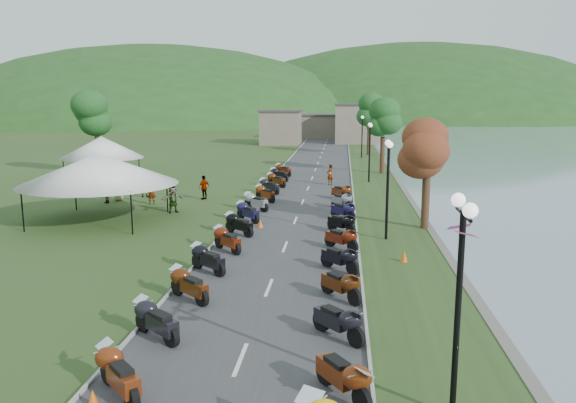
{
  "coord_description": "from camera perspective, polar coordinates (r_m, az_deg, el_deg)",
  "views": [
    {
      "loc": [
        2.71,
        -10.26,
        7.13
      ],
      "look_at": [
        -0.36,
        21.18,
        1.3
      ],
      "focal_mm": 35.0,
      "sensor_mm": 36.0,
      "label": 1
    }
  ],
  "objects": [
    {
      "name": "vendor_tent_main",
      "position": [
        34.5,
        -18.58,
        1.36
      ],
      "size": [
        6.07,
        6.07,
        4.0
      ],
      "primitive_type": null,
      "color": "white",
      "rests_on": "ground"
    },
    {
      "name": "tree_lakeside",
      "position": [
        31.56,
        13.95,
        3.39
      ],
      "size": [
        2.46,
        2.46,
        6.83
      ],
      "primitive_type": null,
      "color": "#235E24",
      "rests_on": "ground"
    },
    {
      "name": "streetlamp_near",
      "position": [
        13.1,
        16.87,
        -10.7
      ],
      "size": [
        1.4,
        1.4,
        5.0
      ],
      "primitive_type": null,
      "color": "black",
      "rests_on": "ground"
    },
    {
      "name": "pedestrian_b",
      "position": [
        42.46,
        -14.37,
        0.46
      ],
      "size": [
        0.76,
        0.43,
        1.56
      ],
      "primitive_type": "imported",
      "rotation": [
        0.0,
        0.0,
        3.12
      ],
      "color": "slate",
      "rests_on": "ground"
    },
    {
      "name": "pedestrian_a",
      "position": [
        39.42,
        -13.63,
        -0.26
      ],
      "size": [
        0.7,
        0.63,
        1.56
      ],
      "primitive_type": "imported",
      "rotation": [
        0.0,
        0.0,
        0.47
      ],
      "color": "slate",
      "rests_on": "ground"
    },
    {
      "name": "hills_backdrop",
      "position": [
        210.4,
        4.89,
        8.47
      ],
      "size": [
        360.0,
        120.0,
        76.0
      ],
      "primitive_type": null,
      "color": "#285621",
      "rests_on": "ground"
    },
    {
      "name": "road",
      "position": [
        50.83,
        2.46,
        2.39
      ],
      "size": [
        7.0,
        120.0,
        0.02
      ],
      "primitive_type": "cube",
      "color": "#3D3D41",
      "rests_on": "ground"
    },
    {
      "name": "moto_row_left",
      "position": [
        31.28,
        -4.47,
        -1.72
      ],
      "size": [
        2.6,
        45.02,
        1.1
      ],
      "primitive_type": null,
      "color": "#331411",
      "rests_on": "ground"
    },
    {
      "name": "pedestrian_c",
      "position": [
        40.68,
        -17.96,
        -0.15
      ],
      "size": [
        1.23,
        1.07,
        1.81
      ],
      "primitive_type": "imported",
      "rotation": [
        0.0,
        0.0,
        5.66
      ],
      "color": "slate",
      "rests_on": "ground"
    },
    {
      "name": "traffic_cone_near",
      "position": [
        14.62,
        -19.21,
        -18.37
      ],
      "size": [
        0.28,
        0.28,
        0.44
      ],
      "primitive_type": "cone",
      "color": "#F2590C",
      "rests_on": "ground"
    },
    {
      "name": "moto_row_right",
      "position": [
        25.24,
        5.44,
        -4.7
      ],
      "size": [
        2.6,
        32.84,
        1.1
      ],
      "primitive_type": null,
      "color": "#331411",
      "rests_on": "ground"
    },
    {
      "name": "far_building",
      "position": [
        95.49,
        2.76,
        7.66
      ],
      "size": [
        18.0,
        16.0,
        5.0
      ],
      "primitive_type": "cube",
      "color": "#776B5C",
      "rests_on": "ground"
    },
    {
      "name": "vendor_tent_side",
      "position": [
        49.66,
        -18.32,
        4.0
      ],
      "size": [
        4.58,
        4.58,
        4.0
      ],
      "primitive_type": null,
      "color": "white",
      "rests_on": "ground"
    }
  ]
}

